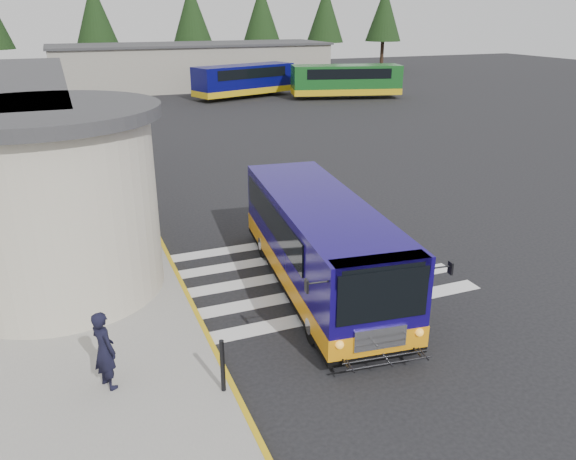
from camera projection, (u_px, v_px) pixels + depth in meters
name	position (u px, v px, depth m)	size (l,w,h in m)	color
ground	(311.00, 259.00, 17.07)	(140.00, 140.00, 0.00)	black
curb_strip	(155.00, 231.00, 19.10)	(0.12, 34.00, 0.16)	gold
crosswalk	(307.00, 272.00, 16.20)	(8.00, 5.35, 0.01)	silver
depot_building	(193.00, 66.00, 54.71)	(26.40, 8.40, 4.20)	gray
tree_line	(176.00, 14.00, 60.03)	(58.40, 4.40, 10.00)	black
transit_bus	(320.00, 247.00, 14.99)	(3.60, 8.87, 2.45)	#12075C
pedestrian_a	(104.00, 350.00, 10.77)	(0.60, 0.39, 1.64)	black
pedestrian_b	(106.00, 264.00, 14.42)	(0.79, 0.62, 1.63)	black
bollard	(223.00, 366.00, 10.73)	(0.09, 0.09, 1.12)	black
far_bus_a	(244.00, 79.00, 48.68)	(9.58, 5.41, 2.38)	#06074C
far_bus_b	(346.00, 80.00, 48.28)	(9.67, 4.87, 2.40)	#154E1B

